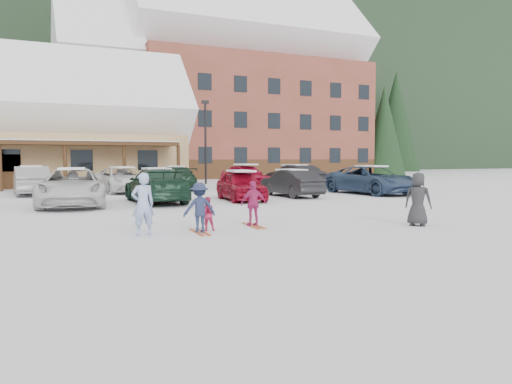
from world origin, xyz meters
name	(u,v)px	position (x,y,z in m)	size (l,w,h in m)	color
ground	(261,231)	(0.00, 0.00, 0.00)	(160.00, 160.00, 0.00)	white
forested_hillside	(59,62)	(0.00, 85.00, 19.00)	(300.00, 70.00, 38.00)	black
alpine_hotel	(230,95)	(14.27, 38.00, 8.63)	(31.48, 14.01, 21.48)	brown
lamp_post	(205,137)	(6.42, 23.36, 3.51)	(0.50, 0.25, 6.22)	black
conifer_1	(384,118)	(30.00, 32.00, 6.26)	(4.84, 4.84, 11.22)	black
conifer_3	(142,129)	(6.00, 44.00, 5.12)	(3.96, 3.96, 9.18)	black
conifer_4	(341,124)	(34.00, 46.00, 6.54)	(5.06, 5.06, 11.73)	black
adult_skier	(143,204)	(-3.07, 0.60, 0.81)	(0.59, 0.39, 1.62)	#92A8D8
toddler_red	(207,214)	(-1.31, 0.71, 0.47)	(0.45, 0.35, 0.93)	#D02B56
child_navy	(199,208)	(-1.60, 0.47, 0.67)	(0.87, 0.50, 1.34)	#1E2746
skis_child_navy	(200,232)	(-1.60, 0.47, 0.01)	(0.20, 1.40, 0.03)	#BA471A
child_magenta	(253,204)	(0.22, 1.00, 0.67)	(0.78, 0.32, 1.33)	#B12663
skis_child_magenta	(253,226)	(0.22, 1.00, 0.01)	(0.20, 1.40, 0.03)	#BA471A
bystander_dark	(418,199)	(4.64, -0.93, 0.79)	(0.77, 0.50, 1.57)	#272629
parked_car_2	(72,187)	(-4.07, 9.58, 0.78)	(2.58, 5.60, 1.56)	silver
parked_car_3	(156,186)	(-0.57, 9.66, 0.76)	(2.13, 5.23, 1.52)	#143122
parked_car_4	(241,186)	(3.28, 9.18, 0.69)	(1.64, 4.07, 1.39)	maroon
parked_car_5	(291,183)	(6.50, 10.17, 0.69)	(1.46, 4.19, 1.38)	black
parked_car_6	(371,180)	(11.37, 9.99, 0.77)	(2.55, 5.53, 1.54)	navy
parked_car_9	(31,181)	(-5.56, 16.88, 0.77)	(1.62, 4.65, 1.53)	#9A999E
parked_car_10	(122,180)	(-0.82, 16.88, 0.72)	(2.40, 5.21, 1.45)	silver
parked_car_11	(176,178)	(2.49, 17.56, 0.72)	(2.03, 4.99, 1.45)	#16301F
parked_car_12	(246,176)	(7.08, 17.36, 0.78)	(1.84, 4.58, 1.56)	#A90B30
parked_car_13	(294,176)	(10.13, 16.39, 0.76)	(1.60, 4.59, 1.51)	black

